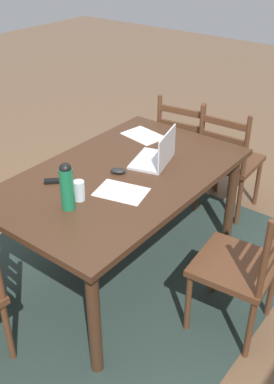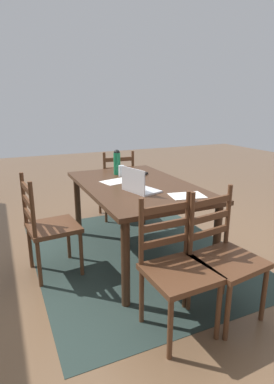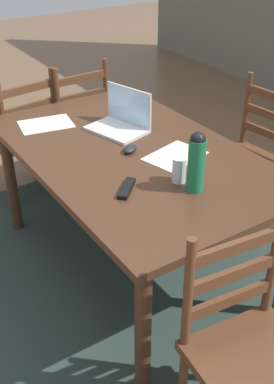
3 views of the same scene
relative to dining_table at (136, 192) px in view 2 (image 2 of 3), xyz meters
The scene contains 14 objects.
ground_plane 0.68m from the dining_table, ahead, with size 14.00×14.00×0.00m, color brown.
area_rug 0.68m from the dining_table, ahead, with size 2.50×2.05×0.01m, color #283833.
dining_table is the anchor object (origin of this frame).
chair_left_near 1.16m from the dining_table, 169.96° to the right, with size 0.50×0.50×0.95m.
chair_far_head 0.91m from the dining_table, 90.25° to the left, with size 0.48×0.48×0.95m.
chair_left_far 1.16m from the dining_table, 169.60° to the left, with size 0.46×0.46×0.95m.
chair_right_near 1.16m from the dining_table, 10.09° to the right, with size 0.48×0.48×0.95m.
laptop 0.31m from the dining_table, 158.84° to the left, with size 0.37×0.30×0.23m.
water_bottle 0.54m from the dining_table, ahead, with size 0.08×0.08×0.28m.
drinking_glass 0.41m from the dining_table, ahead, with size 0.06×0.06×0.12m, color silver.
computer_mouse 0.11m from the dining_table, 62.62° to the right, with size 0.06×0.10×0.03m, color black.
tv_remote 0.41m from the dining_table, 35.94° to the right, with size 0.04×0.17×0.02m, color black.
paper_stack_left 0.61m from the dining_table, 156.75° to the right, with size 0.21×0.30×0.00m, color white.
paper_stack_right 0.25m from the dining_table, 39.87° to the left, with size 0.21×0.30×0.00m, color white.
Camera 2 is at (-2.72, 1.22, 1.55)m, focal length 28.82 mm.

